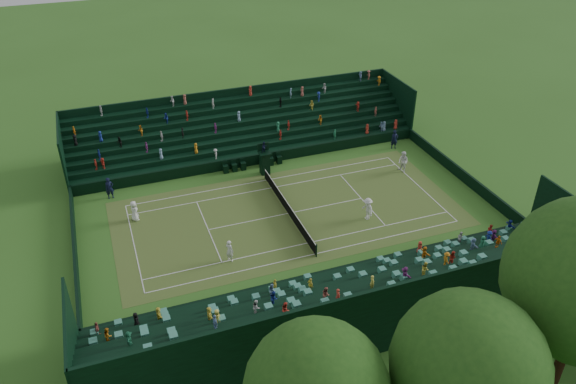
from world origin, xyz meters
name	(u,v)px	position (x,y,z in m)	size (l,w,h in m)	color
ground	(288,214)	(0.00, 0.00, 0.00)	(160.00, 160.00, 0.00)	#346720
court_surface	(288,214)	(0.00, 0.00, 0.01)	(12.97, 26.77, 0.01)	#3D7A28
perimeter_wall_north	(460,173)	(0.00, 15.88, 0.50)	(17.17, 0.20, 1.00)	black
perimeter_wall_south	(75,251)	(0.00, -15.88, 0.50)	(17.17, 0.20, 1.00)	black
perimeter_wall_east	(332,275)	(8.48, 0.00, 0.50)	(0.20, 31.77, 1.00)	black
perimeter_wall_west	(256,160)	(-8.48, 0.00, 0.50)	(0.20, 31.77, 1.00)	black
north_grandstand	(361,304)	(12.66, 0.00, 1.55)	(6.60, 32.00, 4.90)	black
south_grandstand	(242,130)	(-12.66, 0.00, 1.55)	(6.60, 32.00, 4.90)	black
tennis_net	(288,208)	(0.00, 0.00, 0.53)	(11.67, 0.10, 1.06)	black
umpire_chair	(265,160)	(-6.69, 0.28, 1.33)	(0.99, 0.99, 3.10)	black
courtside_chairs	(253,164)	(-8.00, -0.43, 0.39)	(0.47, 5.45, 1.03)	black
player_near_west	(134,211)	(-3.22, -11.36, 0.84)	(0.82, 0.53, 1.68)	white
player_near_east	(230,251)	(4.10, -5.80, 0.86)	(0.62, 0.41, 1.71)	white
player_far_west	(403,162)	(-2.79, 11.79, 0.98)	(0.95, 0.74, 1.96)	white
player_far_east	(367,209)	(2.77, 5.48, 0.93)	(1.20, 0.69, 1.85)	white
line_judge_north	(394,139)	(-7.05, 13.34, 0.92)	(0.67, 0.44, 1.84)	black
line_judge_south	(110,188)	(-7.18, -12.84, 0.93)	(0.68, 0.44, 1.86)	black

